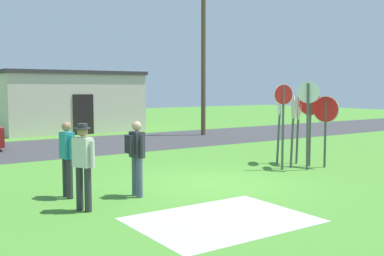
{
  "coord_description": "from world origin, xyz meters",
  "views": [
    {
      "loc": [
        -6.96,
        -9.16,
        2.42
      ],
      "look_at": [
        0.27,
        1.48,
        1.3
      ],
      "focal_mm": 42.89,
      "sensor_mm": 36.0,
      "label": 1
    }
  ],
  "objects_px": {
    "stop_sign_nearest": "(308,112)",
    "person_in_teal": "(67,155)",
    "stop_sign_leaning_left": "(283,113)",
    "stop_sign_leaning_right": "(326,118)",
    "utility_pole": "(203,56)",
    "person_holding_notes": "(136,153)",
    "stop_sign_rear_left": "(293,119)",
    "stop_sign_center_cluster": "(298,116)",
    "stop_sign_far_back": "(310,116)",
    "person_with_sunhat": "(83,162)",
    "stop_sign_tallest": "(279,111)"
  },
  "relations": [
    {
      "from": "stop_sign_tallest",
      "to": "person_in_teal",
      "type": "bearing_deg",
      "value": -174.09
    },
    {
      "from": "stop_sign_rear_left",
      "to": "person_with_sunhat",
      "type": "distance_m",
      "value": 7.16
    },
    {
      "from": "stop_sign_tallest",
      "to": "stop_sign_leaning_right",
      "type": "bearing_deg",
      "value": -64.53
    },
    {
      "from": "stop_sign_nearest",
      "to": "stop_sign_far_back",
      "type": "bearing_deg",
      "value": 36.32
    },
    {
      "from": "stop_sign_leaning_left",
      "to": "stop_sign_nearest",
      "type": "xyz_separation_m",
      "value": [
        0.54,
        -0.46,
        0.05
      ]
    },
    {
      "from": "stop_sign_rear_left",
      "to": "stop_sign_leaning_right",
      "type": "bearing_deg",
      "value": -28.16
    },
    {
      "from": "stop_sign_rear_left",
      "to": "person_in_teal",
      "type": "xyz_separation_m",
      "value": [
        -6.94,
        0.1,
        -0.54
      ]
    },
    {
      "from": "utility_pole",
      "to": "person_with_sunhat",
      "type": "height_order",
      "value": "utility_pole"
    },
    {
      "from": "person_with_sunhat",
      "to": "stop_sign_rear_left",
      "type": "bearing_deg",
      "value": 9.32
    },
    {
      "from": "stop_sign_nearest",
      "to": "stop_sign_leaning_left",
      "type": "bearing_deg",
      "value": 139.79
    },
    {
      "from": "utility_pole",
      "to": "stop_sign_leaning_left",
      "type": "bearing_deg",
      "value": -112.48
    },
    {
      "from": "stop_sign_leaning_right",
      "to": "stop_sign_nearest",
      "type": "distance_m",
      "value": 0.87
    },
    {
      "from": "stop_sign_far_back",
      "to": "person_in_teal",
      "type": "xyz_separation_m",
      "value": [
        -7.64,
        0.15,
        -0.61
      ]
    },
    {
      "from": "utility_pole",
      "to": "stop_sign_leaning_left",
      "type": "xyz_separation_m",
      "value": [
        -3.96,
        -9.58,
        -2.35
      ]
    },
    {
      "from": "stop_sign_leaning_right",
      "to": "stop_sign_far_back",
      "type": "height_order",
      "value": "stop_sign_far_back"
    },
    {
      "from": "stop_sign_tallest",
      "to": "utility_pole",
      "type": "bearing_deg",
      "value": 69.66
    },
    {
      "from": "stop_sign_leaning_right",
      "to": "person_holding_notes",
      "type": "xyz_separation_m",
      "value": [
        -6.53,
        -0.16,
        -0.53
      ]
    },
    {
      "from": "stop_sign_nearest",
      "to": "person_with_sunhat",
      "type": "xyz_separation_m",
      "value": [
        -7.11,
        -0.63,
        -0.75
      ]
    },
    {
      "from": "utility_pole",
      "to": "person_holding_notes",
      "type": "xyz_separation_m",
      "value": [
        -9.11,
        -10.16,
        -3.05
      ]
    },
    {
      "from": "stop_sign_rear_left",
      "to": "person_holding_notes",
      "type": "xyz_separation_m",
      "value": [
        -5.63,
        -0.65,
        -0.51
      ]
    },
    {
      "from": "stop_sign_leaning_right",
      "to": "stop_sign_tallest",
      "type": "relative_size",
      "value": 0.9
    },
    {
      "from": "stop_sign_far_back",
      "to": "stop_sign_center_cluster",
      "type": "bearing_deg",
      "value": 87.9
    },
    {
      "from": "person_in_teal",
      "to": "person_with_sunhat",
      "type": "xyz_separation_m",
      "value": [
        -0.11,
        -1.26,
        0.03
      ]
    },
    {
      "from": "utility_pole",
      "to": "stop_sign_tallest",
      "type": "distance_m",
      "value": 9.54
    },
    {
      "from": "stop_sign_nearest",
      "to": "stop_sign_tallest",
      "type": "relative_size",
      "value": 1.07
    },
    {
      "from": "utility_pole",
      "to": "stop_sign_rear_left",
      "type": "relative_size",
      "value": 3.51
    },
    {
      "from": "stop_sign_center_cluster",
      "to": "person_holding_notes",
      "type": "height_order",
      "value": "stop_sign_center_cluster"
    },
    {
      "from": "stop_sign_rear_left",
      "to": "person_with_sunhat",
      "type": "relative_size",
      "value": 1.26
    },
    {
      "from": "stop_sign_far_back",
      "to": "person_with_sunhat",
      "type": "height_order",
      "value": "stop_sign_far_back"
    },
    {
      "from": "stop_sign_nearest",
      "to": "utility_pole",
      "type": "bearing_deg",
      "value": 71.2
    },
    {
      "from": "stop_sign_center_cluster",
      "to": "stop_sign_far_back",
      "type": "distance_m",
      "value": 0.52
    },
    {
      "from": "stop_sign_leaning_right",
      "to": "stop_sign_rear_left",
      "type": "xyz_separation_m",
      "value": [
        -0.9,
        0.48,
        -0.02
      ]
    },
    {
      "from": "stop_sign_center_cluster",
      "to": "stop_sign_far_back",
      "type": "height_order",
      "value": "stop_sign_far_back"
    },
    {
      "from": "stop_sign_leaning_left",
      "to": "stop_sign_leaning_right",
      "type": "height_order",
      "value": "stop_sign_leaning_left"
    },
    {
      "from": "stop_sign_nearest",
      "to": "stop_sign_tallest",
      "type": "distance_m",
      "value": 1.38
    },
    {
      "from": "stop_sign_leaning_right",
      "to": "stop_sign_tallest",
      "type": "xyz_separation_m",
      "value": [
        -0.63,
        1.33,
        0.19
      ]
    },
    {
      "from": "utility_pole",
      "to": "person_in_teal",
      "type": "relative_size",
      "value": 4.56
    },
    {
      "from": "utility_pole",
      "to": "stop_sign_far_back",
      "type": "height_order",
      "value": "utility_pole"
    },
    {
      "from": "stop_sign_nearest",
      "to": "person_with_sunhat",
      "type": "bearing_deg",
      "value": -174.92
    },
    {
      "from": "utility_pole",
      "to": "stop_sign_nearest",
      "type": "distance_m",
      "value": 10.85
    },
    {
      "from": "utility_pole",
      "to": "stop_sign_leaning_right",
      "type": "bearing_deg",
      "value": -104.47
    },
    {
      "from": "stop_sign_leaning_right",
      "to": "stop_sign_rear_left",
      "type": "distance_m",
      "value": 1.03
    },
    {
      "from": "person_holding_notes",
      "to": "stop_sign_nearest",
      "type": "bearing_deg",
      "value": 1.25
    },
    {
      "from": "stop_sign_center_cluster",
      "to": "stop_sign_far_back",
      "type": "xyz_separation_m",
      "value": [
        -0.02,
        -0.52,
        0.04
      ]
    },
    {
      "from": "person_holding_notes",
      "to": "stop_sign_leaning_left",
      "type": "bearing_deg",
      "value": 6.49
    },
    {
      "from": "stop_sign_center_cluster",
      "to": "stop_sign_leaning_right",
      "type": "distance_m",
      "value": 0.96
    },
    {
      "from": "stop_sign_far_back",
      "to": "person_with_sunhat",
      "type": "relative_size",
      "value": 1.32
    },
    {
      "from": "person_with_sunhat",
      "to": "stop_sign_center_cluster",
      "type": "bearing_deg",
      "value": 11.77
    },
    {
      "from": "stop_sign_leaning_left",
      "to": "stop_sign_tallest",
      "type": "relative_size",
      "value": 1.04
    },
    {
      "from": "stop_sign_nearest",
      "to": "person_in_teal",
      "type": "xyz_separation_m",
      "value": [
        -7.0,
        0.62,
        -0.79
      ]
    }
  ]
}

